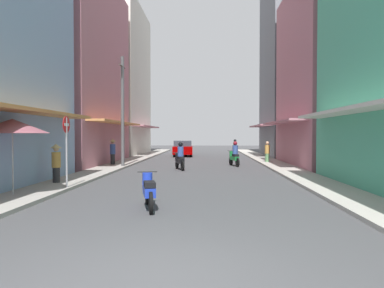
# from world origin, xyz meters

# --- Properties ---
(ground_plane) EXTENTS (90.10, 90.10, 0.00)m
(ground_plane) POSITION_xyz_m (0.00, 16.48, 0.00)
(ground_plane) COLOR #424244
(sidewalk_left) EXTENTS (1.70, 48.95, 0.12)m
(sidewalk_left) POSITION_xyz_m (-5.05, 16.48, 0.06)
(sidewalk_left) COLOR #9E9991
(sidewalk_left) RESTS_ON ground
(sidewalk_right) EXTENTS (1.70, 48.95, 0.12)m
(sidewalk_right) POSITION_xyz_m (5.05, 16.48, 0.06)
(sidewalk_right) COLOR #ADA89E
(sidewalk_right) RESTS_ON ground
(building_left_mid) EXTENTS (7.05, 11.07, 12.57)m
(building_left_mid) POSITION_xyz_m (-8.90, 19.09, 6.28)
(building_left_mid) COLOR #B7727F
(building_left_mid) RESTS_ON ground
(building_left_far) EXTENTS (7.05, 10.41, 14.52)m
(building_left_far) POSITION_xyz_m (-8.90, 30.58, 7.25)
(building_left_far) COLOR silver
(building_left_far) RESTS_ON ground
(building_right_mid) EXTENTS (7.05, 9.69, 11.54)m
(building_right_mid) POSITION_xyz_m (8.90, 18.31, 5.77)
(building_right_mid) COLOR #B7727F
(building_right_mid) RESTS_ON ground
(building_right_far) EXTENTS (7.05, 8.58, 16.96)m
(building_right_far) POSITION_xyz_m (8.90, 28.03, 8.47)
(building_right_far) COLOR slate
(building_right_far) RESTS_ON ground
(motorbike_blue) EXTENTS (0.66, 1.78, 0.96)m
(motorbike_blue) POSITION_xyz_m (-0.91, 4.72, 0.50)
(motorbike_blue) COLOR black
(motorbike_blue) RESTS_ON ground
(motorbike_black) EXTENTS (0.76, 1.74, 1.58)m
(motorbike_black) POSITION_xyz_m (-0.93, 15.41, 0.70)
(motorbike_black) COLOR black
(motorbike_black) RESTS_ON ground
(motorbike_silver) EXTENTS (0.60, 1.80, 1.58)m
(motorbike_silver) POSITION_xyz_m (3.13, 27.99, 0.70)
(motorbike_silver) COLOR black
(motorbike_silver) RESTS_ON ground
(motorbike_green) EXTENTS (0.68, 1.77, 1.58)m
(motorbike_green) POSITION_xyz_m (2.33, 17.97, 0.70)
(motorbike_green) COLOR black
(motorbike_green) RESTS_ON ground
(parked_car) EXTENTS (1.98, 4.19, 1.45)m
(parked_car) POSITION_xyz_m (-1.69, 28.29, 0.74)
(parked_car) COLOR #8C0000
(parked_car) RESTS_ON ground
(pedestrian_midway) EXTENTS (0.34, 0.34, 1.54)m
(pedestrian_midway) POSITION_xyz_m (4.75, 20.09, 0.76)
(pedestrian_midway) COLOR #598C59
(pedestrian_midway) RESTS_ON ground
(pedestrian_crossing) EXTENTS (0.44, 0.44, 1.63)m
(pedestrian_crossing) POSITION_xyz_m (-5.26, 8.93, 0.92)
(pedestrian_crossing) COLOR #262628
(pedestrian_crossing) RESTS_ON ground
(pedestrian_far) EXTENTS (0.44, 0.44, 1.72)m
(pedestrian_far) POSITION_xyz_m (-5.40, 17.69, 0.97)
(pedestrian_far) COLOR #262628
(pedestrian_far) RESTS_ON ground
(vendor_umbrella) EXTENTS (2.22, 2.22, 2.49)m
(vendor_umbrella) POSITION_xyz_m (-5.41, 6.08, 2.26)
(vendor_umbrella) COLOR #99999E
(vendor_umbrella) RESTS_ON ground
(utility_pole) EXTENTS (0.20, 1.20, 6.66)m
(utility_pole) POSITION_xyz_m (-4.46, 16.47, 3.41)
(utility_pole) COLOR #4C4C4F
(utility_pole) RESTS_ON ground
(street_sign_no_entry) EXTENTS (0.07, 0.60, 2.65)m
(street_sign_no_entry) POSITION_xyz_m (-4.36, 7.71, 1.72)
(street_sign_no_entry) COLOR gray
(street_sign_no_entry) RESTS_ON ground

